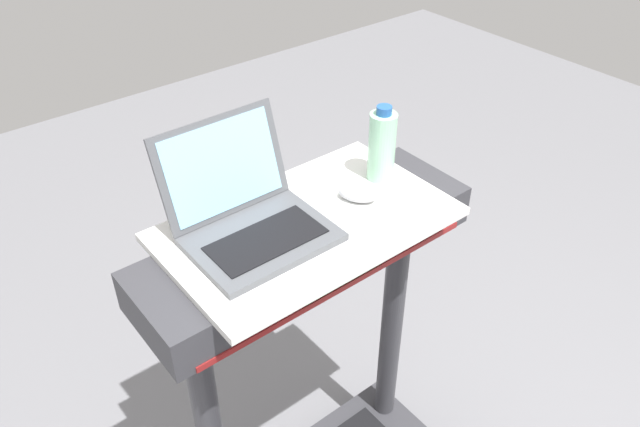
% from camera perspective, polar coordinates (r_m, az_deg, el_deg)
% --- Properties ---
extents(desk_board, '(0.71, 0.43, 0.02)m').
position_cam_1_polar(desk_board, '(1.55, -1.15, -0.93)').
color(desk_board, white).
rests_on(desk_board, treadmill_base).
extents(laptop, '(0.33, 0.31, 0.25)m').
position_cam_1_polar(laptop, '(1.49, -6.43, -0.13)').
color(laptop, '#515459').
rests_on(laptop, desk_board).
extents(computer_mouse, '(0.10, 0.12, 0.03)m').
position_cam_1_polar(computer_mouse, '(1.61, 3.43, 1.78)').
color(computer_mouse, '#B2B2B7').
rests_on(computer_mouse, desk_board).
extents(water_bottle, '(0.07, 0.07, 0.21)m').
position_cam_1_polar(water_bottle, '(1.66, 5.61, 6.12)').
color(water_bottle, '#9EDBB2').
rests_on(water_bottle, desk_board).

